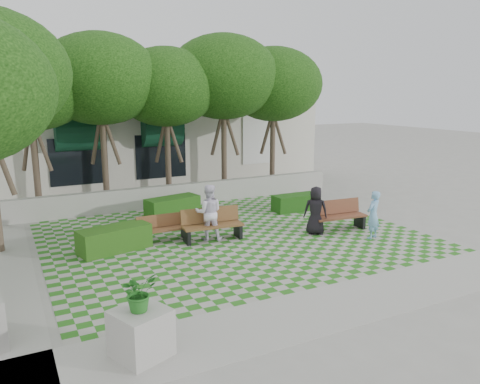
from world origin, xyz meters
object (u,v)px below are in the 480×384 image
person_dark (316,210)px  person_white (209,212)px  bench_mid (212,225)px  hedge_midleft (173,206)px  planter_front (140,323)px  bench_west (162,229)px  hedge_east (296,203)px  bench_east (338,216)px  hedge_west (114,239)px  person_blue (373,215)px

person_dark → person_white: person_white is taller
bench_mid → person_white: (-0.09, 0.07, 0.42)m
hedge_midleft → planter_front: bearing=-112.6°
bench_mid → bench_west: (-1.49, 0.64, -0.09)m
bench_mid → hedge_east: (4.63, 1.99, -0.17)m
bench_east → person_dark: 1.06m
bench_east → person_dark: size_ratio=1.23×
hedge_west → person_white: bearing=-5.6°
person_blue → person_white: person_white is taller
person_white → hedge_east: bearing=-135.6°
hedge_midleft → person_white: bearing=-89.3°
bench_east → person_blue: size_ratio=1.26×
person_white → bench_west: bearing=0.3°
person_blue → person_white: 5.42m
bench_mid → hedge_west: 3.13m
hedge_midleft → hedge_west: hedge_west is taller
bench_east → hedge_west: size_ratio=0.94×
hedge_west → person_blue: person_blue is taller
person_blue → person_white: size_ratio=0.87×
hedge_east → planter_front: planter_front is taller
person_dark → bench_west: bearing=13.2°
planter_front → bench_east: bearing=29.6°
bench_west → hedge_east: bearing=13.4°
bench_mid → person_blue: 5.32m
hedge_west → planter_front: (-0.89, -6.12, 0.28)m
person_white → hedge_midleft: bearing=-67.1°
hedge_midleft → person_blue: size_ratio=1.31×
hedge_east → person_dark: person_dark is taller
hedge_midleft → person_dark: 5.77m
hedge_west → person_blue: bearing=-18.7°
hedge_east → person_blue: person_blue is taller
hedge_east → hedge_west: 7.90m
bench_west → person_blue: 6.94m
hedge_east → person_dark: size_ratio=1.15×
bench_east → hedge_east: 2.98m
hedge_east → hedge_midleft: hedge_midleft is taller
bench_west → hedge_east: bench_west is taller
bench_east → person_white: (-4.51, 1.05, 0.42)m
planter_front → hedge_east: bearing=41.9°
person_blue → person_dark: (-1.38, 1.30, 0.02)m
bench_mid → hedge_west: size_ratio=0.95×
bench_east → hedge_east: bearing=90.9°
bench_mid → hedge_midleft: 3.54m
hedge_midleft → person_white: 3.51m
hedge_east → person_blue: 4.33m
hedge_west → hedge_east: bearing=11.9°
bench_mid → person_white: size_ratio=1.11×
hedge_east → planter_front: (-8.62, -7.75, 0.32)m
person_blue → bench_west: bearing=-45.0°
bench_mid → person_dark: size_ratio=1.24×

